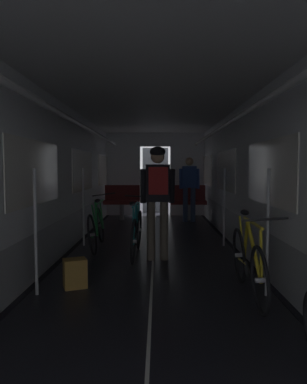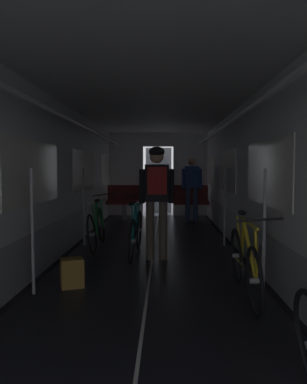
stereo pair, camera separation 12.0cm
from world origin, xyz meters
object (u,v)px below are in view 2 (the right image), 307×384
bench_seat_far_right (191,199)px  bicycle_teal_in_aisle (136,232)px  person_standing_near_bench (192,185)px  bench_seat_far_left (125,199)px  bicycle_green (97,227)px  person_cyclist_aisle (157,190)px  bicycle_yellow (245,262)px  backpack_on_floor (72,273)px

bench_seat_far_right → bicycle_teal_in_aisle: (-1.17, -4.15, -0.18)m
bicycle_teal_in_aisle → person_standing_near_bench: 4.00m
bench_seat_far_left → bicycle_green: (-0.09, -3.61, -0.19)m
person_cyclist_aisle → bicycle_teal_in_aisle: (-0.34, 0.27, -0.69)m
bicycle_green → bicycle_yellow: bicycle_green is taller
person_cyclist_aisle → person_standing_near_bench: 4.13m
bench_seat_far_left → bicycle_green: size_ratio=0.58×
bicycle_teal_in_aisle → person_cyclist_aisle: bearing=-38.0°
bench_seat_far_right → bicycle_yellow: bearing=-88.4°
bench_seat_far_left → bicycle_teal_in_aisle: bearing=-81.3°
bench_seat_far_right → person_cyclist_aisle: (-0.83, -4.42, 0.50)m
bicycle_teal_in_aisle → bicycle_green: bearing=143.2°
bicycle_yellow → person_standing_near_bench: person_standing_near_bench is taller
bicycle_yellow → person_cyclist_aisle: size_ratio=0.98×
person_cyclist_aisle → bench_seat_far_right: bearing=79.4°
bicycle_yellow → bicycle_teal_in_aisle: bearing=126.0°
bench_seat_far_left → bicycle_teal_in_aisle: 4.20m
bicycle_teal_in_aisle → person_standing_near_bench: person_standing_near_bench is taller
bench_seat_far_left → bicycle_teal_in_aisle: bench_seat_far_left is taller
bench_seat_far_right → person_cyclist_aisle: size_ratio=0.57×
bicycle_teal_in_aisle → bench_seat_far_left: bearing=98.7°
bench_seat_far_right → person_cyclist_aisle: 4.52m
bench_seat_far_right → person_standing_near_bench: bearing=-89.6°
person_standing_near_bench → bicycle_green: bearing=-120.4°
bicycle_yellow → bicycle_teal_in_aisle: bicycle_yellow is taller
person_cyclist_aisle → bicycle_yellow: bearing=-57.7°
bench_seat_far_right → person_cyclist_aisle: bearing=-100.6°
bench_seat_far_left → bicycle_yellow: (1.97, -5.98, -0.18)m
bicycle_yellow → backpack_on_floor: size_ratio=4.98×
bench_seat_far_right → backpack_on_floor: bearing=-107.4°
person_cyclist_aisle → person_standing_near_bench: person_cyclist_aisle is taller
person_cyclist_aisle → bicycle_teal_in_aisle: bearing=142.0°
bicycle_green → person_standing_near_bench: person_standing_near_bench is taller
bicycle_yellow → person_cyclist_aisle: (-0.99, 1.57, 0.69)m
bicycle_green → person_cyclist_aisle: (1.07, -0.81, 0.69)m
bench_seat_far_left → person_cyclist_aisle: (0.97, -4.42, 0.50)m
backpack_on_floor → bench_seat_far_right: bearing=72.6°
backpack_on_floor → bench_seat_far_left: bearing=90.0°
bicycle_green → backpack_on_floor: (0.10, -2.12, -0.21)m
backpack_on_floor → bicycle_teal_in_aisle: bearing=68.1°
bench_seat_far_left → bicycle_yellow: bearing=-71.8°
bicycle_green → backpack_on_floor: size_ratio=4.98×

